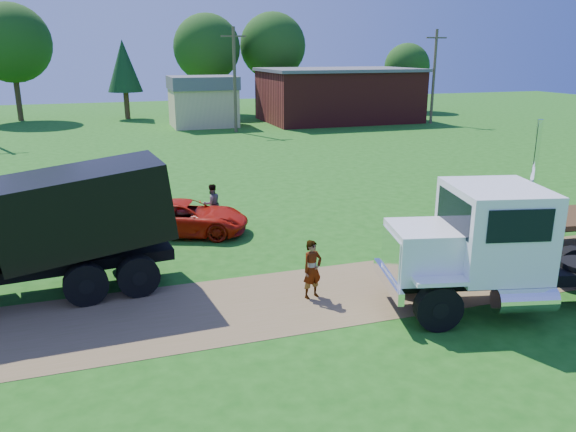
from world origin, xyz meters
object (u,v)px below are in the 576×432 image
object	(u,v)px
white_semi_tractor	(496,248)
orange_pickup	(186,217)
black_dump_truck	(25,228)
spectator_a	(312,269)
flatbed_trailer	(559,223)

from	to	relation	value
white_semi_tractor	orange_pickup	bearing A→B (deg)	140.42
white_semi_tractor	black_dump_truck	xyz separation A→B (m)	(-12.41, 4.78, 0.37)
black_dump_truck	orange_pickup	size ratio (longest dim) A/B	1.90
white_semi_tractor	black_dump_truck	world-z (taller)	white_semi_tractor
spectator_a	orange_pickup	bearing A→B (deg)	92.75
black_dump_truck	white_semi_tractor	bearing A→B (deg)	-27.14
white_semi_tractor	spectator_a	distance (m)	5.15
black_dump_truck	flatbed_trailer	world-z (taller)	black_dump_truck
black_dump_truck	orange_pickup	xyz separation A→B (m)	(5.21, 4.59, -1.48)
white_semi_tractor	flatbed_trailer	world-z (taller)	white_semi_tractor
spectator_a	white_semi_tractor	bearing A→B (deg)	-42.61
white_semi_tractor	spectator_a	bearing A→B (deg)	167.49
white_semi_tractor	spectator_a	size ratio (longest dim) A/B	5.00
white_semi_tractor	orange_pickup	world-z (taller)	white_semi_tractor
flatbed_trailer	spectator_a	distance (m)	10.39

